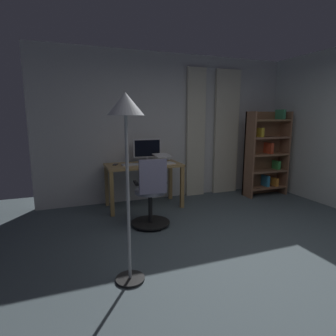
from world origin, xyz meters
TOP-DOWN VIEW (x-y plane):
  - ground_plane at (0.00, 0.00)m, footprint 7.29×7.29m
  - back_room_partition at (0.00, -2.80)m, footprint 4.90×0.10m
  - curtain_left_panel at (-1.18, -2.69)m, footprint 0.53×0.06m
  - curtain_right_panel at (-0.49, -2.69)m, footprint 0.37×0.06m
  - desk at (0.67, -2.33)m, footprint 1.28×0.64m
  - office_chair at (0.82, -1.42)m, footprint 0.56×0.56m
  - computer_monitor at (0.54, -2.54)m, footprint 0.50×0.18m
  - computer_keyboard at (0.84, -2.28)m, footprint 0.42×0.12m
  - laptop at (0.32, -2.26)m, footprint 0.34×0.39m
  - computer_mouse at (0.13, -2.56)m, footprint 0.06×0.10m
  - cell_phone_by_monitor at (1.13, -2.42)m, footprint 0.12×0.16m
  - bookshelf at (-1.82, -2.25)m, footprint 0.87×0.30m
  - floor_lamp at (1.39, -0.24)m, footprint 0.33×0.33m

SIDE VIEW (x-z plane):
  - ground_plane at x=0.00m, z-range 0.00..0.00m
  - office_chair at x=0.82m, z-range -0.04..0.96m
  - desk at x=0.67m, z-range 0.27..1.03m
  - cell_phone_by_monitor at x=1.13m, z-range 0.76..0.77m
  - computer_keyboard at x=0.84m, z-range 0.76..0.78m
  - computer_mouse at x=0.13m, z-range 0.76..0.79m
  - laptop at x=0.32m, z-range 0.73..0.89m
  - bookshelf at x=-1.82m, z-range -0.02..1.67m
  - computer_monitor at x=0.54m, z-range 0.78..1.19m
  - curtain_left_panel at x=-1.18m, z-range 0.00..2.46m
  - curtain_right_panel at x=-0.49m, z-range 0.00..2.46m
  - back_room_partition at x=0.00m, z-range 0.00..2.69m
  - floor_lamp at x=1.39m, z-range 0.60..2.36m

